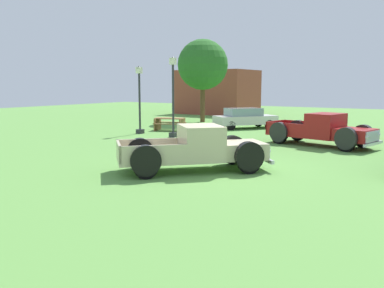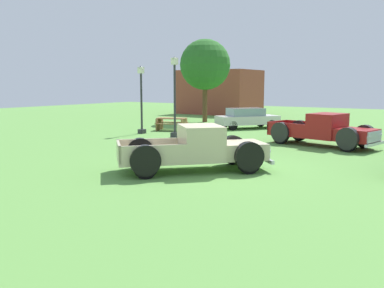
# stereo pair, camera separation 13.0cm
# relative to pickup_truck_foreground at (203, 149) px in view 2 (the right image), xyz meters

# --- Properties ---
(ground_plane) EXTENTS (80.00, 80.00, 0.00)m
(ground_plane) POSITION_rel_pickup_truck_foreground_xyz_m (0.27, 0.48, -0.72)
(ground_plane) COLOR #5B9342
(pickup_truck_foreground) EXTENTS (4.68, 4.74, 1.51)m
(pickup_truck_foreground) POSITION_rel_pickup_truck_foreground_xyz_m (0.00, 0.00, 0.00)
(pickup_truck_foreground) COLOR #C6B793
(pickup_truck_foreground) RESTS_ON ground_plane
(pickup_truck_behind_left) EXTENTS (5.25, 2.87, 1.53)m
(pickup_truck_behind_left) POSITION_rel_pickup_truck_foreground_xyz_m (2.00, 7.70, 0.01)
(pickup_truck_behind_left) COLOR maroon
(pickup_truck_behind_left) RESTS_ON ground_plane
(sedan_distant_b) EXTENTS (3.73, 4.14, 1.33)m
(sedan_distant_b) POSITION_rel_pickup_truck_foreground_xyz_m (-4.62, 12.88, -0.02)
(sedan_distant_b) COLOR silver
(sedan_distant_b) RESTS_ON ground_plane
(lamp_post_near) EXTENTS (0.36, 0.36, 3.90)m
(lamp_post_near) POSITION_rel_pickup_truck_foreground_xyz_m (-8.52, 6.98, 1.32)
(lamp_post_near) COLOR #2D2D33
(lamp_post_near) RESTS_ON ground_plane
(lamp_post_far) EXTENTS (0.36, 0.36, 4.31)m
(lamp_post_far) POSITION_rel_pickup_truck_foreground_xyz_m (-5.92, 6.67, 1.54)
(lamp_post_far) COLOR #2D2D33
(lamp_post_far) RESTS_ON ground_plane
(picnic_table) EXTENTS (2.21, 2.03, 0.78)m
(picnic_table) POSITION_rel_pickup_truck_foreground_xyz_m (-8.06, 9.31, -0.23)
(picnic_table) COLOR olive
(picnic_table) RESTS_ON ground_plane
(oak_tree_west) EXTENTS (3.79, 3.79, 6.22)m
(oak_tree_west) POSITION_rel_pickup_truck_foreground_xyz_m (-9.39, 15.42, 3.58)
(oak_tree_west) COLOR brown
(oak_tree_west) RESTS_ON ground_plane
(brick_pavilion) EXTENTS (6.99, 5.38, 4.22)m
(brick_pavilion) POSITION_rel_pickup_truck_foreground_xyz_m (-13.07, 24.28, 1.39)
(brick_pavilion) COLOR brown
(brick_pavilion) RESTS_ON ground_plane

